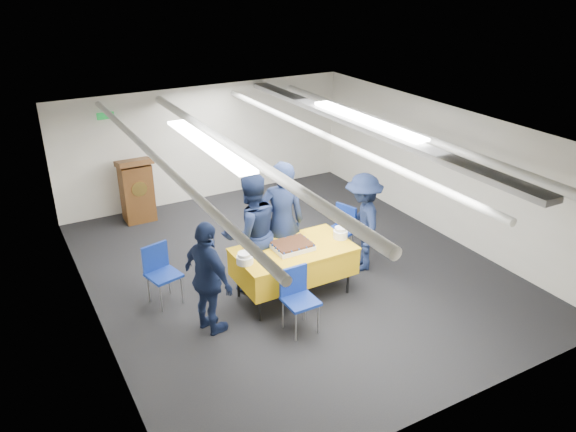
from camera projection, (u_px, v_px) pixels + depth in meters
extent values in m
plane|color=black|center=(292.00, 269.00, 8.97)|extent=(7.00, 7.00, 0.00)
cube|color=silver|center=(207.00, 143.00, 11.27)|extent=(6.00, 0.02, 2.30)
cube|color=silver|center=(89.00, 248.00, 7.17)|extent=(0.02, 7.00, 2.30)
cube|color=silver|center=(440.00, 170.00, 9.82)|extent=(0.02, 7.00, 2.30)
cube|color=silver|center=(292.00, 130.00, 8.02)|extent=(6.00, 7.00, 0.02)
cylinder|color=silver|center=(157.00, 159.00, 7.18)|extent=(0.10, 6.90, 0.10)
cylinder|color=silver|center=(235.00, 149.00, 7.69)|extent=(0.14, 6.90, 0.14)
cylinder|color=silver|center=(327.00, 137.00, 8.37)|extent=(0.10, 6.90, 0.10)
cylinder|color=silver|center=(396.00, 128.00, 8.96)|extent=(0.14, 6.90, 0.14)
cube|color=gray|center=(360.00, 125.00, 8.59)|extent=(0.28, 6.90, 0.08)
cube|color=white|center=(207.00, 144.00, 7.46)|extent=(0.25, 2.60, 0.04)
cube|color=white|center=(366.00, 120.00, 8.61)|extent=(0.25, 2.60, 0.04)
cube|color=#0C591E|center=(105.00, 116.00, 10.08)|extent=(0.30, 0.04, 0.12)
cylinder|color=black|center=(260.00, 309.00, 7.62)|extent=(0.04, 0.04, 0.36)
cylinder|color=black|center=(348.00, 282.00, 8.26)|extent=(0.04, 0.04, 0.36)
cylinder|color=black|center=(238.00, 286.00, 8.17)|extent=(0.04, 0.04, 0.36)
cylinder|color=black|center=(323.00, 262.00, 8.81)|extent=(0.04, 0.04, 0.36)
cube|color=gold|center=(294.00, 262.00, 8.06)|extent=(1.67, 0.92, 0.39)
cube|color=gold|center=(294.00, 249.00, 7.97)|extent=(1.69, 0.94, 0.03)
cube|color=white|center=(292.00, 247.00, 7.95)|extent=(0.54, 0.43, 0.06)
cube|color=black|center=(292.00, 244.00, 7.93)|extent=(0.52, 0.41, 0.03)
sphere|color=navy|center=(284.00, 253.00, 7.67)|extent=(0.04, 0.04, 0.04)
sphere|color=navy|center=(271.00, 242.00, 7.98)|extent=(0.04, 0.04, 0.04)
sphere|color=navy|center=(291.00, 251.00, 7.72)|extent=(0.04, 0.04, 0.04)
sphere|color=navy|center=(278.00, 240.00, 8.03)|extent=(0.04, 0.04, 0.04)
sphere|color=navy|center=(299.00, 249.00, 7.77)|extent=(0.04, 0.04, 0.04)
sphere|color=navy|center=(285.00, 238.00, 8.08)|extent=(0.04, 0.04, 0.04)
sphere|color=navy|center=(306.00, 247.00, 7.82)|extent=(0.04, 0.04, 0.04)
sphere|color=navy|center=(293.00, 237.00, 8.13)|extent=(0.04, 0.04, 0.04)
sphere|color=navy|center=(314.00, 246.00, 7.88)|extent=(0.04, 0.04, 0.04)
sphere|color=navy|center=(300.00, 235.00, 8.19)|extent=(0.04, 0.04, 0.04)
sphere|color=navy|center=(279.00, 251.00, 7.73)|extent=(0.04, 0.04, 0.04)
sphere|color=navy|center=(311.00, 242.00, 7.96)|extent=(0.04, 0.04, 0.04)
sphere|color=navy|center=(276.00, 248.00, 7.81)|extent=(0.04, 0.04, 0.04)
sphere|color=navy|center=(308.00, 240.00, 8.04)|extent=(0.04, 0.04, 0.04)
sphere|color=navy|center=(273.00, 245.00, 7.89)|extent=(0.04, 0.04, 0.04)
sphere|color=navy|center=(304.00, 237.00, 8.12)|extent=(0.04, 0.04, 0.04)
cylinder|color=white|center=(245.00, 260.00, 7.56)|extent=(0.23, 0.23, 0.11)
cylinder|color=white|center=(245.00, 254.00, 7.53)|extent=(0.19, 0.19, 0.05)
cylinder|color=white|center=(340.00, 234.00, 8.24)|extent=(0.21, 0.21, 0.12)
cylinder|color=white|center=(341.00, 229.00, 8.21)|extent=(0.17, 0.17, 0.05)
cube|color=brown|center=(137.00, 192.00, 10.46)|extent=(0.55, 0.45, 1.10)
cube|color=brown|center=(134.00, 162.00, 10.19)|extent=(0.62, 0.53, 0.21)
cylinder|color=gold|center=(140.00, 189.00, 10.21)|extent=(0.28, 0.02, 0.28)
cylinder|color=gray|center=(296.00, 327.00, 7.20)|extent=(0.02, 0.02, 0.43)
cylinder|color=gray|center=(318.00, 319.00, 7.35)|extent=(0.02, 0.02, 0.43)
cylinder|color=gray|center=(283.00, 314.00, 7.46)|extent=(0.02, 0.02, 0.43)
cylinder|color=gray|center=(305.00, 306.00, 7.62)|extent=(0.02, 0.02, 0.43)
cube|color=navy|center=(301.00, 301.00, 7.31)|extent=(0.43, 0.43, 0.04)
cube|color=navy|center=(293.00, 280.00, 7.37)|extent=(0.40, 0.05, 0.40)
cylinder|color=gray|center=(323.00, 245.00, 9.25)|extent=(0.02, 0.02, 0.43)
cylinder|color=gray|center=(340.00, 252.00, 9.04)|extent=(0.02, 0.02, 0.43)
cylinder|color=gray|center=(336.00, 238.00, 9.48)|extent=(0.02, 0.02, 0.43)
cylinder|color=gray|center=(352.00, 245.00, 9.27)|extent=(0.02, 0.02, 0.43)
cube|color=navy|center=(338.00, 232.00, 9.16)|extent=(0.53, 0.53, 0.04)
cube|color=navy|center=(346.00, 216.00, 9.20)|extent=(0.16, 0.39, 0.40)
cylinder|color=gray|center=(161.00, 299.00, 7.79)|extent=(0.02, 0.02, 0.43)
cylinder|color=gray|center=(182.00, 290.00, 8.00)|extent=(0.02, 0.02, 0.43)
cylinder|color=gray|center=(149.00, 289.00, 8.02)|extent=(0.02, 0.02, 0.43)
cylinder|color=gray|center=(169.00, 281.00, 8.23)|extent=(0.02, 0.02, 0.43)
cube|color=navy|center=(164.00, 275.00, 7.91)|extent=(0.51, 0.51, 0.04)
cube|color=navy|center=(155.00, 257.00, 7.95)|extent=(0.40, 0.13, 0.40)
imported|color=black|center=(282.00, 222.00, 8.33)|extent=(0.79, 0.63, 1.91)
imported|color=black|center=(251.00, 233.00, 8.09)|extent=(0.89, 0.69, 1.82)
imported|color=black|center=(208.00, 279.00, 7.17)|extent=(0.61, 0.99, 1.58)
imported|color=black|center=(363.00, 222.00, 8.70)|extent=(0.96, 1.17, 1.58)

